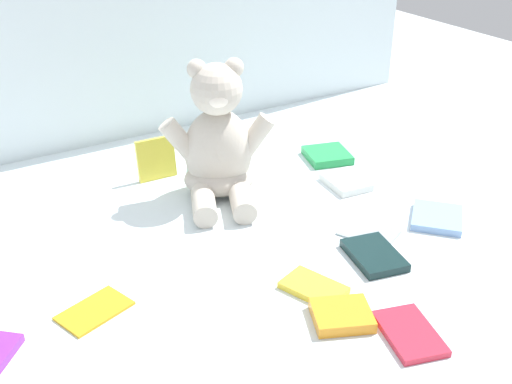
{
  "coord_description": "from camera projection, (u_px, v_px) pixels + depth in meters",
  "views": [
    {
      "loc": [
        -0.5,
        -0.97,
        0.64
      ],
      "look_at": [
        0.01,
        -0.1,
        0.1
      ],
      "focal_mm": 44.21,
      "sensor_mm": 36.0,
      "label": 1
    }
  ],
  "objects": [
    {
      "name": "book_case_13",
      "position": [
        437.0,
        218.0,
        1.25
      ],
      "size": [
        0.14,
        0.14,
        0.01
      ],
      "primitive_type": "cube",
      "rotation": [
        0.0,
        0.0,
        5.46
      ],
      "color": "#81AADF",
      "rests_on": "ground_plane"
    },
    {
      "name": "book_case_0",
      "position": [
        327.0,
        155.0,
        1.51
      ],
      "size": [
        0.12,
        0.12,
        0.02
      ],
      "primitive_type": "cube",
      "rotation": [
        0.0,
        0.0,
        6.02
      ],
      "color": "green",
      "rests_on": "ground_plane"
    },
    {
      "name": "book_case_9",
      "position": [
        369.0,
        232.0,
        1.21
      ],
      "size": [
        0.12,
        0.13,
        0.01
      ],
      "primitive_type": "cube",
      "rotation": [
        0.0,
        0.0,
        3.6
      ],
      "color": "#90A1A7",
      "rests_on": "ground_plane"
    },
    {
      "name": "book_case_7",
      "position": [
        346.0,
        182.0,
        1.39
      ],
      "size": [
        0.09,
        0.11,
        0.02
      ],
      "primitive_type": "cube",
      "rotation": [
        0.0,
        0.0,
        6.19
      ],
      "color": "white",
      "rests_on": "ground_plane"
    },
    {
      "name": "book_case_6",
      "position": [
        342.0,
        315.0,
        0.98
      ],
      "size": [
        0.11,
        0.11,
        0.02
      ],
      "primitive_type": "cube",
      "rotation": [
        0.0,
        0.0,
        4.31
      ],
      "color": "orange",
      "rests_on": "ground_plane"
    },
    {
      "name": "book_case_5",
      "position": [
        156.0,
        159.0,
        1.4
      ],
      "size": [
        0.09,
        0.02,
        0.09
      ],
      "primitive_type": "cube",
      "rotation": [
        -0.11,
        0.0,
        -0.03
      ],
      "color": "yellow",
      "rests_on": "ground_plane"
    },
    {
      "name": "book_case_1",
      "position": [
        374.0,
        255.0,
        1.13
      ],
      "size": [
        0.1,
        0.13,
        0.02
      ],
      "primitive_type": "cube",
      "rotation": [
        0.0,
        0.0,
        2.94
      ],
      "color": "#132A2B",
      "rests_on": "ground_plane"
    },
    {
      "name": "ground_plane",
      "position": [
        225.0,
        217.0,
        1.27
      ],
      "size": [
        3.2,
        3.2,
        0.0
      ],
      "primitive_type": "plane",
      "color": "silver"
    },
    {
      "name": "book_case_2",
      "position": [
        94.0,
        310.0,
        1.0
      ],
      "size": [
        0.13,
        0.1,
        0.01
      ],
      "primitive_type": "cube",
      "rotation": [
        0.0,
        0.0,
        5.05
      ],
      "color": "gold",
      "rests_on": "ground_plane"
    },
    {
      "name": "book_case_11",
      "position": [
        410.0,
        333.0,
        0.95
      ],
      "size": [
        0.1,
        0.13,
        0.01
      ],
      "primitive_type": "cube",
      "rotation": [
        0.0,
        0.0,
        6.01
      ],
      "color": "red",
      "rests_on": "ground_plane"
    },
    {
      "name": "book_case_10",
      "position": [
        207.0,
        163.0,
        1.48
      ],
      "size": [
        0.13,
        0.14,
        0.01
      ],
      "primitive_type": "cube",
      "rotation": [
        0.0,
        0.0,
        2.63
      ],
      "color": "green",
      "rests_on": "ground_plane"
    },
    {
      "name": "teddy_bear",
      "position": [
        218.0,
        147.0,
        1.31
      ],
      "size": [
        0.24,
        0.25,
        0.29
      ],
      "rotation": [
        0.0,
        0.0,
        -0.4
      ],
      "color": "beige",
      "rests_on": "ground_plane"
    },
    {
      "name": "book_case_3",
      "position": [
        314.0,
        288.0,
        1.05
      ],
      "size": [
        0.1,
        0.12,
        0.01
      ],
      "primitive_type": "cube",
      "rotation": [
        0.0,
        0.0,
        3.5
      ],
      "color": "yellow",
      "rests_on": "ground_plane"
    }
  ]
}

